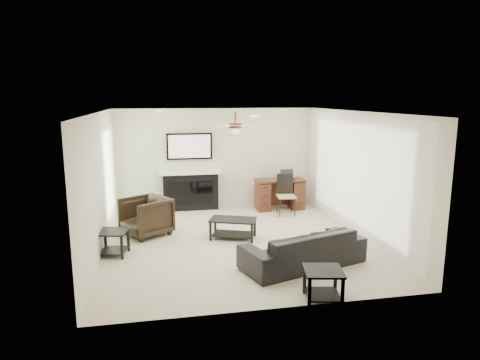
{
  "coord_description": "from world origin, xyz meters",
  "views": [
    {
      "loc": [
        -1.46,
        -7.83,
        2.78
      ],
      "look_at": [
        0.09,
        0.12,
        1.2
      ],
      "focal_mm": 32.0,
      "sensor_mm": 36.0,
      "label": 1
    }
  ],
  "objects_px": {
    "armchair": "(146,216)",
    "fireplace_unit": "(190,172)",
    "coffee_table": "(233,229)",
    "desk": "(280,194)",
    "sofa": "(303,248)"
  },
  "relations": [
    {
      "from": "armchair",
      "to": "coffee_table",
      "type": "xyz_separation_m",
      "value": [
        1.7,
        -0.55,
        -0.19
      ]
    },
    {
      "from": "coffee_table",
      "to": "armchair",
      "type": "bearing_deg",
      "value": -177.23
    },
    {
      "from": "armchair",
      "to": "fireplace_unit",
      "type": "relative_size",
      "value": 0.45
    },
    {
      "from": "desk",
      "to": "sofa",
      "type": "bearing_deg",
      "value": -100.18
    },
    {
      "from": "sofa",
      "to": "coffee_table",
      "type": "height_order",
      "value": "sofa"
    },
    {
      "from": "armchair",
      "to": "fireplace_unit",
      "type": "height_order",
      "value": "fireplace_unit"
    },
    {
      "from": "coffee_table",
      "to": "fireplace_unit",
      "type": "height_order",
      "value": "fireplace_unit"
    },
    {
      "from": "armchair",
      "to": "coffee_table",
      "type": "bearing_deg",
      "value": 39.12
    },
    {
      "from": "armchair",
      "to": "fireplace_unit",
      "type": "bearing_deg",
      "value": 117.01
    },
    {
      "from": "sofa",
      "to": "coffee_table",
      "type": "xyz_separation_m",
      "value": [
        -0.9,
        1.6,
        -0.11
      ]
    },
    {
      "from": "coffee_table",
      "to": "desk",
      "type": "height_order",
      "value": "desk"
    },
    {
      "from": "coffee_table",
      "to": "desk",
      "type": "distance_m",
      "value": 2.55
    },
    {
      "from": "armchair",
      "to": "coffee_table",
      "type": "distance_m",
      "value": 1.8
    },
    {
      "from": "coffee_table",
      "to": "desk",
      "type": "bearing_deg",
      "value": 73.18
    },
    {
      "from": "armchair",
      "to": "desk",
      "type": "bearing_deg",
      "value": 81.37
    }
  ]
}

